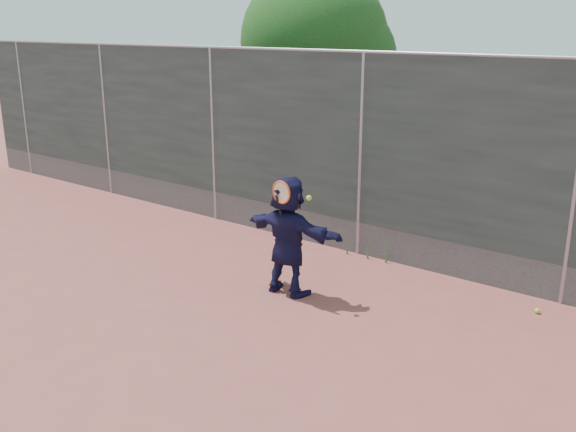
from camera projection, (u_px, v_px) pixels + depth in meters
The scene contains 7 objects.
ground at pixel (193, 338), 7.19m from camera, with size 80.00×80.00×0.00m, color #9E4C42.
player at pixel (288, 236), 8.19m from camera, with size 1.45×0.46×1.57m, color #151438.
ball_ground at pixel (537, 311), 7.78m from camera, with size 0.07×0.07×0.07m, color #B3E232.
fence at pixel (361, 151), 9.39m from camera, with size 20.00×0.06×3.03m.
swing_action at pixel (284, 194), 7.82m from camera, with size 0.53×0.17×0.51m.
tree_left at pixel (322, 46), 12.98m from camera, with size 3.15×3.00×4.53m.
weed_clump at pixel (371, 251), 9.54m from camera, with size 0.68×0.07×0.30m.
Camera 1 is at (4.82, -4.48, 3.38)m, focal length 40.00 mm.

